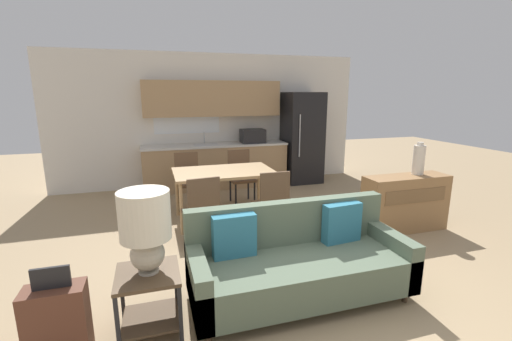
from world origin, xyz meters
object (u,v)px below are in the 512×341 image
Objects in this scene: vase at (419,159)px; side_table at (149,292)px; dining_table at (224,175)px; credenza at (405,203)px; dining_chair_near_left at (202,209)px; dining_chair_near_right at (272,201)px; dining_chair_far_right at (241,174)px; refrigerator at (302,138)px; dining_chair_far_left at (187,178)px; table_lamp at (145,225)px; suitcase at (57,323)px; couch at (297,262)px.

side_table is at bearing -161.46° from vase.
dining_table reaches higher than side_table.
credenza is 2.83m from dining_chair_near_left.
dining_chair_near_right is (0.47, -0.83, -0.20)m from dining_table.
dining_chair_near_right is at bearing -92.67° from dining_chair_far_right.
credenza is 2.67× the size of vase.
dining_chair_far_left is (-2.58, -1.05, -0.46)m from refrigerator.
vase is at bearing 18.43° from table_lamp.
vase is 0.62× the size of suitcase.
couch is 2.21× the size of dining_chair_far_left.
credenza is 4.30m from suitcase.
dining_table is 0.72× the size of couch.
dining_chair_far_left is (-0.47, 0.79, -0.20)m from dining_table.
dining_chair_near_left is 2.04m from suitcase.
vase reaches higher than dining_chair_near_left.
table_lamp is 0.72× the size of dining_chair_far_left.
couch reaches higher than dining_table.
credenza reaches higher than dining_table.
refrigerator is at bearing -140.48° from dining_chair_near_left.
side_table is at bearing -174.37° from couch.
dining_chair_far_left is at bearing 120.65° from dining_table.
table_lamp is 3.19m from dining_chair_far_left.
dining_chair_far_left and dining_chair_far_right have the same top height.
dining_chair_near_left reaches higher than suitcase.
dining_chair_near_right is (1.58, 1.49, 0.15)m from side_table.
credenza is 1.91m from dining_chair_near_right.
credenza is 1.66× the size of suitcase.
vase reaches higher than dining_chair_far_left.
suitcase is (-1.27, -3.22, -0.21)m from dining_chair_far_left.
refrigerator reaches higher than dining_chair_near_right.
side_table is 3.49m from dining_chair_far_right.
dining_chair_far_left is at bearing 68.49° from suitcase.
credenza is (2.36, -1.14, -0.31)m from dining_table.
side_table is at bearing -127.76° from refrigerator.
table_lamp is 1.46× the size of vase.
refrigerator reaches higher than suitcase.
suitcase is (-1.74, -2.44, -0.41)m from dining_table.
suitcase is at bearing 36.10° from dining_chair_near_right.
credenza is 1.31× the size of dining_chair_near_right.
dining_table is 2.02× the size of suitcase.
dining_table reaches higher than suitcase.
dining_chair_near_left is (-0.93, -0.03, 0.00)m from dining_chair_near_right.
dining_table is at bearing 154.22° from credenza.
table_lamp is at bearing 43.48° from dining_chair_near_right.
dining_chair_far_right is (0.47, 0.79, -0.20)m from dining_table.
couch is at bearing -97.12° from dining_chair_far_right.
dining_chair_far_right is at bearing -147.56° from refrigerator.
vase reaches higher than suitcase.
dining_chair_far_right reaches higher than suitcase.
dining_chair_far_left is at bearing 103.43° from couch.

